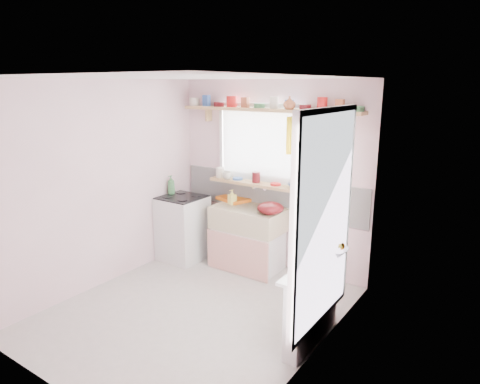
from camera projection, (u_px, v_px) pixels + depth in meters
The scene contains 19 objects.
room at pixel (288, 183), 4.72m from camera, with size 3.20×3.20×3.20m.
sink_unit at pixel (248, 238), 5.74m from camera, with size 0.95×0.65×1.11m.
cooker at pixel (183, 228), 6.06m from camera, with size 0.58×0.58×0.93m.
radiator_ledge at pixel (312, 304), 4.08m from camera, with size 0.22×0.95×0.78m.
windowsill at pixel (256, 184), 5.72m from camera, with size 1.40×0.22×0.04m, color tan.
pine_shelf at pixel (266, 110), 5.38m from camera, with size 2.52×0.24×0.04m, color tan.
shelf_crockery at pixel (264, 104), 5.39m from camera, with size 2.47×0.11×0.12m.
sill_crockery at pixel (256, 178), 5.70m from camera, with size 1.35×0.11×0.12m.
dish_tray at pixel (234, 199), 6.00m from camera, with size 0.44×0.33×0.04m, color orange.
colander at pixel (270, 208), 5.36m from camera, with size 0.33×0.33×0.15m, color #5F1014.
jade_plant at pixel (324, 229), 4.30m from camera, with size 0.45×0.39×0.50m, color #265B24.
fruit_bowl at pixel (334, 251), 4.28m from camera, with size 0.28×0.28×0.07m, color white.
herb_pot at pixel (296, 262), 3.85m from camera, with size 0.11×0.07×0.20m, color #38692A.
soap_bottle_sink at pixel (232, 197), 5.79m from camera, with size 0.09×0.09×0.20m, color #F9EE6E.
sill_cup at pixel (227, 176), 5.89m from camera, with size 0.13×0.13×0.10m, color beige.
sill_bowl at pixel (295, 185), 5.45m from camera, with size 0.17×0.17×0.05m, color #2D5393.
shelf_vase at pixel (290, 103), 5.12m from camera, with size 0.15×0.15×0.16m, color #B66138.
cooker_bottle at pixel (171, 185), 6.06m from camera, with size 0.10×0.10×0.27m, color #43874D.
fruit at pixel (335, 246), 4.27m from camera, with size 0.20×0.14×0.10m.
Camera 1 is at (2.82, -3.24, 2.44)m, focal length 32.00 mm.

